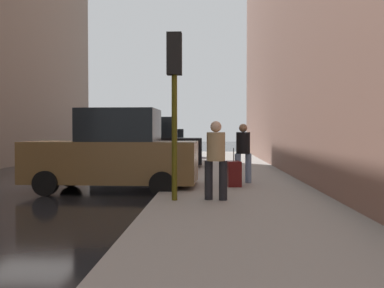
{
  "coord_description": "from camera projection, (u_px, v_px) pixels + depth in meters",
  "views": [
    {
      "loc": [
        5.27,
        -12.25,
        1.63
      ],
      "look_at": [
        4.57,
        4.33,
        1.16
      ],
      "focal_mm": 40.0,
      "sensor_mm": 36.0,
      "label": 1
    }
  ],
  "objects": [
    {
      "name": "sidewalk",
      "position": [
        236.0,
        186.0,
        12.25
      ],
      "size": [
        4.0,
        40.0,
        0.15
      ],
      "primitive_type": "cube",
      "color": "gray",
      "rests_on": "ground_plane"
    },
    {
      "name": "traffic_light",
      "position": [
        174.0,
        79.0,
        9.17
      ],
      "size": [
        0.32,
        0.32,
        3.6
      ],
      "color": "#514C0F",
      "rests_on": "sidewalk"
    },
    {
      "name": "fire_hydrant",
      "position": [
        189.0,
        161.0,
        16.33
      ],
      "size": [
        0.42,
        0.22,
        0.7
      ],
      "color": "red",
      "rests_on": "sidewalk"
    },
    {
      "name": "rolling_suitcase",
      "position": [
        234.0,
        174.0,
        11.64
      ],
      "size": [
        0.42,
        0.6,
        1.04
      ],
      "color": "#591414",
      "rests_on": "sidewalk"
    },
    {
      "name": "ground_plane",
      "position": [
        30.0,
        187.0,
        12.51
      ],
      "size": [
        120.0,
        120.0,
        0.0
      ],
      "primitive_type": "plane",
      "color": "black"
    },
    {
      "name": "parked_black_suv",
      "position": [
        149.0,
        146.0,
        18.33
      ],
      "size": [
        4.67,
        2.2,
        2.25
      ],
      "color": "black",
      "rests_on": "ground_plane"
    },
    {
      "name": "pedestrian_in_tan_coat",
      "position": [
        216.0,
        156.0,
        9.25
      ],
      "size": [
        0.53,
        0.48,
        1.71
      ],
      "color": "black",
      "rests_on": "sidewalk"
    },
    {
      "name": "pedestrian_in_jeans",
      "position": [
        243.0,
        150.0,
        12.35
      ],
      "size": [
        0.53,
        0.48,
        1.71
      ],
      "color": "#728CB2",
      "rests_on": "sidewalk"
    },
    {
      "name": "parked_blue_sedan",
      "position": [
        165.0,
        145.0,
        24.64
      ],
      "size": [
        4.27,
        2.19,
        1.79
      ],
      "color": "navy",
      "rests_on": "ground_plane"
    },
    {
      "name": "parked_bronze_suv",
      "position": [
        114.0,
        154.0,
        11.66
      ],
      "size": [
        4.65,
        2.16,
        2.25
      ],
      "color": "brown",
      "rests_on": "ground_plane"
    }
  ]
}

